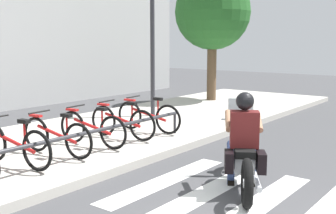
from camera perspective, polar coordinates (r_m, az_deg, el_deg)
The scene contains 13 objects.
crosswalk_stripe_3 at distance 5.97m, azimuth 12.21°, elevation -12.60°, with size 2.80×0.40×0.01m, color white.
crosswalk_stripe_4 at distance 6.32m, azimuth 5.52°, elevation -11.19°, with size 2.80×0.40×0.01m, color white.
crosswalk_stripe_5 at distance 6.75m, azimuth -0.33°, elevation -9.83°, with size 2.80×0.40×0.01m, color white.
motorcycle at distance 6.42m, azimuth 10.03°, elevation -6.64°, with size 1.97×1.29×1.26m.
rider at distance 6.25m, azimuth 10.14°, elevation -3.56°, with size 0.77×0.72×1.45m.
bicycle_3 at distance 7.30m, azimuth -19.99°, elevation -4.78°, with size 0.48×1.72×0.80m.
bicycle_4 at distance 7.77m, azimuth -14.76°, elevation -3.80°, with size 0.48×1.68×0.78m.
bicycle_5 at distance 8.30m, azimuth -10.18°, elevation -2.85°, with size 0.48×1.67×0.78m.
bicycle_6 at distance 8.87m, azimuth -6.17°, elevation -1.98°, with size 0.48×1.66×0.79m.
bicycle_7 at distance 9.48m, azimuth -2.67°, elevation -1.23°, with size 0.48×1.68×0.79m.
bike_rack at distance 7.08m, azimuth -14.71°, elevation -4.41°, with size 6.48×0.07×0.49m.
street_lamp at distance 11.45m, azimuth -2.11°, elevation 9.73°, with size 0.28×0.28×3.81m.
tree_near_rack at distance 14.71m, azimuth 6.01°, elevation 12.51°, with size 2.56×2.56×4.43m.
Camera 1 is at (-3.75, -1.52, 2.16)m, focal length 45.35 mm.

